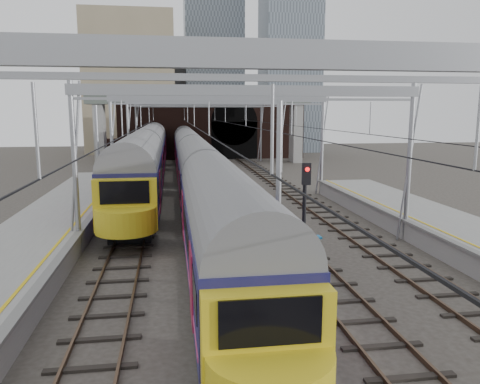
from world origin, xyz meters
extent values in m
plane|color=#38332D|center=(0.00, 0.00, 0.00)|extent=(160.00, 160.00, 0.00)
cube|color=slate|center=(-8.15, 2.50, 1.05)|extent=(0.35, 55.00, 0.12)
cube|color=gold|center=(-8.65, 2.50, 1.11)|extent=(0.12, 55.00, 0.01)
cube|color=#4C3828|center=(-6.72, 15.00, 0.09)|extent=(0.08, 80.00, 0.16)
cube|color=#4C3828|center=(-5.28, 15.00, 0.09)|extent=(0.08, 80.00, 0.16)
cube|color=black|center=(-6.00, 15.00, 0.01)|extent=(2.40, 80.00, 0.14)
cube|color=#4C3828|center=(-2.72, 15.00, 0.09)|extent=(0.08, 80.00, 0.16)
cube|color=#4C3828|center=(-1.28, 15.00, 0.09)|extent=(0.08, 80.00, 0.16)
cube|color=black|center=(-2.00, 15.00, 0.01)|extent=(2.40, 80.00, 0.14)
cube|color=#4C3828|center=(1.28, 15.00, 0.09)|extent=(0.08, 80.00, 0.16)
cube|color=#4C3828|center=(2.72, 15.00, 0.09)|extent=(0.08, 80.00, 0.16)
cube|color=black|center=(2.00, 15.00, 0.01)|extent=(2.40, 80.00, 0.14)
cube|color=#4C3828|center=(5.28, 15.00, 0.09)|extent=(0.08, 80.00, 0.16)
cube|color=#4C3828|center=(6.72, 15.00, 0.09)|extent=(0.08, 80.00, 0.16)
cube|color=black|center=(6.00, 15.00, 0.01)|extent=(2.40, 80.00, 0.14)
cube|color=gray|center=(0.00, -6.00, 7.60)|extent=(16.80, 0.28, 0.50)
cylinder|color=gray|center=(-8.20, 8.00, 4.00)|extent=(0.24, 0.24, 8.00)
cylinder|color=gray|center=(8.20, 8.00, 4.00)|extent=(0.24, 0.24, 8.00)
cube|color=gray|center=(0.00, 8.00, 7.60)|extent=(16.80, 0.28, 0.50)
cylinder|color=gray|center=(-8.20, 22.00, 4.00)|extent=(0.24, 0.24, 8.00)
cylinder|color=gray|center=(8.20, 22.00, 4.00)|extent=(0.24, 0.24, 8.00)
cube|color=gray|center=(0.00, 22.00, 7.60)|extent=(16.80, 0.28, 0.50)
cylinder|color=gray|center=(-8.20, 36.00, 4.00)|extent=(0.24, 0.24, 8.00)
cylinder|color=gray|center=(8.20, 36.00, 4.00)|extent=(0.24, 0.24, 8.00)
cube|color=gray|center=(0.00, 36.00, 7.60)|extent=(16.80, 0.28, 0.50)
cylinder|color=gray|center=(-8.20, 48.00, 4.00)|extent=(0.24, 0.24, 8.00)
cylinder|color=gray|center=(8.20, 48.00, 4.00)|extent=(0.24, 0.24, 8.00)
cube|color=gray|center=(0.00, 48.00, 7.60)|extent=(16.80, 0.28, 0.50)
cube|color=black|center=(-6.00, 15.00, 5.50)|extent=(0.03, 80.00, 0.03)
cube|color=black|center=(-2.00, 15.00, 5.50)|extent=(0.03, 80.00, 0.03)
cube|color=black|center=(2.00, 15.00, 5.50)|extent=(0.03, 80.00, 0.03)
cube|color=black|center=(6.00, 15.00, 5.50)|extent=(0.03, 80.00, 0.03)
cube|color=black|center=(2.00, 52.00, 4.50)|extent=(26.00, 2.00, 9.00)
cube|color=black|center=(5.00, 50.98, 2.60)|extent=(6.50, 0.10, 5.20)
cylinder|color=black|center=(5.00, 50.98, 5.20)|extent=(6.50, 0.10, 6.50)
cube|color=black|center=(-10.00, 51.00, 1.50)|extent=(6.00, 1.50, 3.00)
cube|color=gray|center=(-12.50, 46.00, 4.10)|extent=(1.20, 2.50, 8.20)
cube|color=gray|center=(12.50, 46.00, 4.10)|extent=(1.20, 2.50, 8.20)
cube|color=#586359|center=(0.00, 46.00, 8.20)|extent=(28.00, 3.00, 1.40)
cube|color=gray|center=(0.00, 46.00, 9.10)|extent=(28.00, 3.00, 0.30)
cube|color=tan|center=(-10.00, 66.00, 11.00)|extent=(14.00, 12.00, 22.00)
cube|color=#4C5660|center=(4.00, 72.00, 16.00)|extent=(10.00, 10.00, 32.00)
cube|color=gray|center=(-2.00, 80.00, 9.00)|extent=(18.00, 14.00, 18.00)
cube|color=black|center=(-2.00, 25.54, 0.35)|extent=(2.11, 62.54, 0.70)
cube|color=#15164B|center=(-2.00, 25.54, 2.20)|extent=(2.68, 62.54, 2.40)
cylinder|color=slate|center=(-2.00, 25.54, 3.40)|extent=(2.63, 62.04, 2.63)
cube|color=black|center=(-2.00, 25.54, 2.58)|extent=(2.70, 61.34, 0.72)
cube|color=#D14178|center=(-2.00, 25.54, 1.53)|extent=(2.70, 61.54, 0.12)
cube|color=gold|center=(-2.00, -5.88, 2.10)|extent=(2.63, 0.60, 2.20)
cube|color=black|center=(-2.00, -6.05, 2.68)|extent=(2.01, 0.08, 0.96)
cube|color=black|center=(-6.00, 34.55, 0.35)|extent=(2.38, 52.83, 0.70)
cube|color=#15164B|center=(-6.00, 34.55, 2.36)|extent=(3.04, 52.83, 2.71)
cylinder|color=slate|center=(-6.00, 34.55, 3.71)|extent=(2.97, 52.33, 2.97)
cube|color=black|center=(-6.00, 34.55, 2.79)|extent=(3.06, 51.63, 0.81)
cube|color=#D14178|center=(-6.00, 34.55, 1.60)|extent=(3.06, 51.83, 0.13)
cube|color=gold|center=(-6.00, 7.98, 2.26)|extent=(2.97, 0.60, 2.51)
cube|color=black|center=(-6.00, 7.81, 2.90)|extent=(2.28, 0.08, 1.08)
cylinder|color=black|center=(-2.06, 0.81, 2.22)|extent=(0.15, 0.15, 4.45)
cube|color=black|center=(-2.06, 0.63, 4.17)|extent=(0.34, 0.22, 0.83)
sphere|color=red|center=(-2.06, 0.51, 4.36)|extent=(0.17, 0.17, 0.17)
cylinder|color=black|center=(1.35, 3.30, 2.26)|extent=(0.15, 0.15, 4.53)
cube|color=black|center=(1.35, 3.12, 4.25)|extent=(0.34, 0.20, 0.85)
sphere|color=red|center=(1.35, 3.00, 4.43)|extent=(0.17, 0.17, 0.17)
cube|color=#197AC2|center=(2.62, 5.97, 0.04)|extent=(0.86, 0.73, 0.09)
cube|color=#197AC2|center=(0.85, 5.53, 0.05)|extent=(0.90, 0.67, 0.10)
cube|color=#197AC2|center=(3.58, 8.99, 0.05)|extent=(0.80, 0.58, 0.09)
camera|label=1|loc=(-3.79, -14.21, 6.62)|focal=35.00mm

